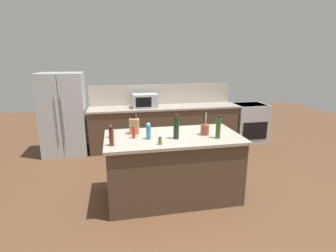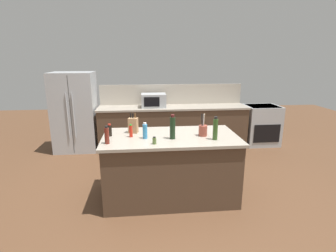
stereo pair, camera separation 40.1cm
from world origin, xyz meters
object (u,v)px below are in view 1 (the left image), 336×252
(microwave, at_px, (145,101))
(utensil_crock, at_px, (205,129))
(refrigerator, at_px, (64,114))
(wine_bottle, at_px, (176,127))
(knife_block, at_px, (134,126))
(dish_soap_bottle, at_px, (149,132))
(olive_oil_bottle, at_px, (218,128))
(hot_sauce_bottle, at_px, (134,132))
(soy_sauce_bottle, at_px, (111,132))
(vinegar_bottle, at_px, (111,137))
(range_oven, at_px, (249,123))
(spice_jar_oregano, at_px, (160,141))

(microwave, height_order, utensil_crock, utensil_crock)
(refrigerator, distance_m, wine_bottle, 3.04)
(microwave, distance_m, knife_block, 2.03)
(refrigerator, xyz_separation_m, microwave, (1.71, -0.05, 0.23))
(dish_soap_bottle, height_order, olive_oil_bottle, olive_oil_bottle)
(knife_block, height_order, dish_soap_bottle, knife_block)
(olive_oil_bottle, bearing_deg, hot_sauce_bottle, 168.15)
(refrigerator, relative_size, wine_bottle, 5.07)
(utensil_crock, distance_m, olive_oil_bottle, 0.23)
(soy_sauce_bottle, relative_size, vinegar_bottle, 0.75)
(refrigerator, distance_m, range_oven, 4.25)
(utensil_crock, xyz_separation_m, spice_jar_oregano, (-0.70, -0.29, -0.04))
(knife_block, xyz_separation_m, utensil_crock, (0.98, -0.25, -0.03))
(refrigerator, distance_m, dish_soap_bottle, 2.78)
(soy_sauce_bottle, height_order, olive_oil_bottle, olive_oil_bottle)
(range_oven, bearing_deg, spice_jar_oregano, -136.07)
(microwave, xyz_separation_m, wine_bottle, (0.15, -2.34, 0.01))
(vinegar_bottle, bearing_deg, microwave, 73.93)
(spice_jar_oregano, height_order, olive_oil_bottle, olive_oil_bottle)
(refrigerator, distance_m, spice_jar_oregano, 3.04)
(microwave, xyz_separation_m, olive_oil_bottle, (0.71, -2.43, 0.00))
(hot_sauce_bottle, distance_m, dish_soap_bottle, 0.21)
(range_oven, distance_m, dish_soap_bottle, 3.62)
(refrigerator, bearing_deg, knife_block, -57.02)
(knife_block, height_order, utensil_crock, utensil_crock)
(utensil_crock, height_order, wine_bottle, wine_bottle)
(knife_block, bearing_deg, spice_jar_oregano, -48.01)
(hot_sauce_bottle, height_order, spice_jar_oregano, hot_sauce_bottle)
(refrigerator, height_order, knife_block, refrigerator)
(range_oven, xyz_separation_m, soy_sauce_bottle, (-3.23, -2.12, 0.56))
(knife_block, height_order, olive_oil_bottle, olive_oil_bottle)
(wine_bottle, bearing_deg, spice_jar_oregano, -142.66)
(microwave, distance_m, spice_jar_oregano, 2.53)
(range_oven, height_order, microwave, microwave)
(olive_oil_bottle, bearing_deg, knife_block, 158.20)
(hot_sauce_bottle, xyz_separation_m, soy_sauce_bottle, (-0.30, 0.07, -0.00))
(hot_sauce_bottle, bearing_deg, spice_jar_oregano, -47.50)
(hot_sauce_bottle, distance_m, vinegar_bottle, 0.40)
(knife_block, xyz_separation_m, olive_oil_bottle, (1.10, -0.44, 0.04))
(range_oven, bearing_deg, utensil_crock, -130.74)
(microwave, bearing_deg, wine_bottle, -86.34)
(refrigerator, relative_size, dish_soap_bottle, 7.69)
(utensil_crock, distance_m, vinegar_bottle, 1.32)
(refrigerator, height_order, dish_soap_bottle, refrigerator)
(utensil_crock, xyz_separation_m, soy_sauce_bottle, (-1.30, 0.12, 0.00))
(spice_jar_oregano, height_order, dish_soap_bottle, dish_soap_bottle)
(refrigerator, height_order, wine_bottle, refrigerator)
(knife_block, relative_size, wine_bottle, 0.86)
(olive_oil_bottle, bearing_deg, microwave, 106.36)
(soy_sauce_bottle, distance_m, spice_jar_oregano, 0.73)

